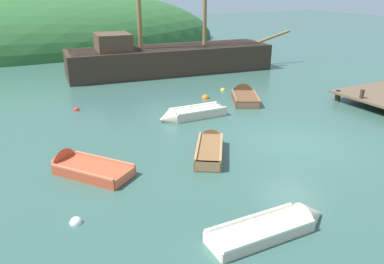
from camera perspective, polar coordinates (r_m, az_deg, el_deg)
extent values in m
plane|color=#33564C|center=(15.82, 15.04, -1.66)|extent=(120.00, 120.00, 0.00)
cylinder|color=#3A2D21|center=(22.36, 20.80, 4.33)|extent=(0.28, 0.28, 1.15)
cylinder|color=#3A2D21|center=(21.15, 24.00, 5.21)|extent=(0.20, 0.20, 0.45)
ellipsoid|color=#2D602D|center=(42.60, -22.85, 11.62)|extent=(40.50, 19.65, 11.48)
cube|color=#38281E|center=(27.82, -3.14, 9.91)|extent=(14.67, 5.30, 2.59)
cube|color=#997A51|center=(27.60, -3.19, 12.45)|extent=(14.07, 4.94, 0.10)
cylinder|color=olive|center=(31.18, 11.99, 13.71)|extent=(2.95, 0.55, 0.97)
cube|color=#4C3828|center=(26.54, -11.69, 13.01)|extent=(2.49, 2.76, 1.10)
cube|color=#C64C2D|center=(13.23, -14.40, -5.78)|extent=(2.48, 2.77, 0.44)
cone|color=#C64C2D|center=(14.24, -19.36, -4.36)|extent=(1.32, 1.20, 1.16)
cube|color=#FF6E48|center=(12.51, -10.09, -6.71)|extent=(0.96, 0.74, 0.31)
cube|color=#FF6E48|center=(13.43, -15.93, -4.75)|extent=(1.02, 0.80, 0.05)
cube|color=#FF6E48|center=(12.90, -12.94, -5.57)|extent=(1.02, 0.80, 0.05)
cube|color=#FF6E48|center=(13.51, -12.97, -3.87)|extent=(1.52, 2.06, 0.07)
cube|color=#FF6E48|center=(12.74, -16.13, -5.79)|extent=(1.52, 2.06, 0.07)
cube|color=brown|center=(20.81, 7.94, 4.73)|extent=(2.23, 2.68, 0.46)
cone|color=brown|center=(22.22, 7.43, 5.82)|extent=(1.35, 1.11, 1.20)
cube|color=#8E6242|center=(19.71, 8.38, 3.98)|extent=(1.06, 0.65, 0.32)
cube|color=#8E6242|center=(21.15, 7.81, 5.49)|extent=(1.11, 0.71, 0.05)
cube|color=#8E6242|center=(20.37, 8.11, 4.86)|extent=(1.11, 0.71, 0.05)
cube|color=#8E6242|center=(20.83, 9.60, 5.40)|extent=(1.17, 2.08, 0.07)
cube|color=#8E6242|center=(20.66, 6.34, 5.44)|extent=(1.17, 2.08, 0.07)
cube|color=brown|center=(14.12, 2.60, -3.16)|extent=(2.20, 2.66, 0.51)
cone|color=brown|center=(15.60, 2.89, -0.72)|extent=(1.10, 1.03, 0.89)
cube|color=#AE7B4F|center=(12.97, 2.33, -5.11)|extent=(0.76, 0.56, 0.36)
cube|color=#AE7B4F|center=(14.45, 2.70, -1.72)|extent=(0.81, 0.62, 0.05)
cube|color=#AE7B4F|center=(13.63, 2.52, -3.20)|extent=(0.81, 0.62, 0.05)
cube|color=#AE7B4F|center=(13.99, 4.36, -2.16)|extent=(1.46, 2.14, 0.07)
cube|color=#AE7B4F|center=(14.02, 0.88, -2.04)|extent=(1.46, 2.14, 0.07)
cube|color=beige|center=(18.35, 0.88, 2.73)|extent=(2.67, 1.10, 0.50)
cone|color=beige|center=(17.69, -3.89, 1.95)|extent=(0.69, 0.99, 0.97)
cube|color=white|center=(18.92, 4.30, 3.48)|extent=(0.15, 0.93, 0.35)
cube|color=white|center=(18.09, -0.42, 3.09)|extent=(0.21, 0.95, 0.05)
cube|color=white|center=(18.50, 2.15, 3.48)|extent=(0.21, 0.95, 0.05)
cube|color=white|center=(18.67, 0.21, 3.95)|extent=(2.59, 0.16, 0.07)
cube|color=white|center=(17.87, 1.58, 3.14)|extent=(2.59, 0.16, 0.07)
cube|color=beige|center=(10.14, 10.09, -14.67)|extent=(2.79, 1.02, 0.39)
cone|color=beige|center=(11.12, 17.42, -11.84)|extent=(0.71, 0.93, 0.91)
cube|color=white|center=(9.49, 3.32, -16.74)|extent=(0.14, 0.86, 0.27)
cube|color=white|center=(10.32, 12.36, -13.23)|extent=(0.20, 0.88, 0.05)
cube|color=white|center=(9.82, 7.78, -14.88)|extent=(0.20, 0.88, 0.05)
cube|color=white|center=(9.73, 11.76, -14.88)|extent=(2.72, 0.15, 0.07)
cube|color=white|center=(10.29, 8.69, -12.42)|extent=(2.72, 0.15, 0.07)
sphere|color=orange|center=(21.37, 2.02, 5.05)|extent=(0.42, 0.42, 0.42)
sphere|color=yellow|center=(23.02, 4.62, 6.19)|extent=(0.30, 0.30, 0.30)
sphere|color=white|center=(10.95, -16.88, -12.83)|extent=(0.34, 0.34, 0.34)
sphere|color=red|center=(20.16, -16.83, 3.12)|extent=(0.30, 0.30, 0.30)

